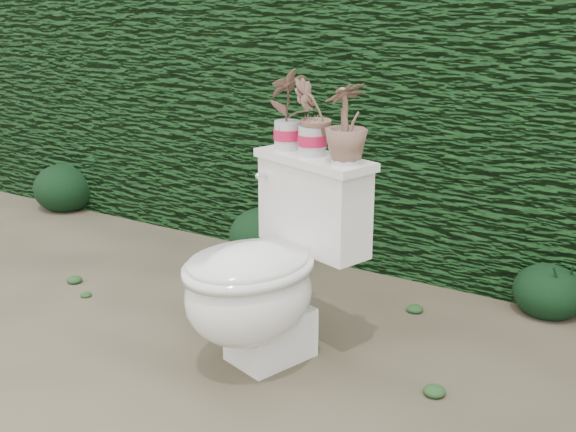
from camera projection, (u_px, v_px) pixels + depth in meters
The scene contains 9 objects.
ground at pixel (284, 376), 2.69m from camera, with size 60.00×60.00×0.00m, color #6F654C.
hedge at pixel (445, 104), 3.75m from camera, with size 8.00×1.00×1.60m, color #184416.
toilet at pixel (266, 274), 2.70m from camera, with size 0.64×0.78×0.78m.
potted_plant_left at pixel (287, 111), 2.79m from camera, with size 0.16×0.11×0.30m, color #226F23.
potted_plant_center at pixel (312, 119), 2.69m from camera, with size 0.15×0.12×0.27m, color #226F23.
potted_plant_right at pixel (346, 125), 2.56m from camera, with size 0.16×0.16×0.28m, color #226F23.
liriope_clump_0 at pixel (65, 184), 4.68m from camera, with size 0.40×0.40×0.32m, color black.
liriope_clump_1 at pixel (264, 231), 3.81m from camera, with size 0.38×0.38×0.30m, color black.
liriope_clump_2 at pixel (550, 285), 3.18m from camera, with size 0.32×0.32×0.25m, color black.
Camera 1 is at (1.25, -2.02, 1.39)m, focal length 45.00 mm.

